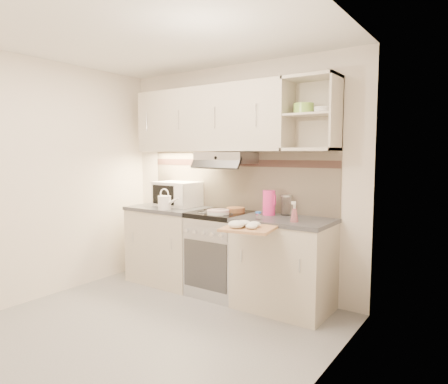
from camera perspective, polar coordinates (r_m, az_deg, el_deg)
The scene contains 17 objects.
ground at distance 3.73m, azimuth -10.72°, elevation -18.73°, with size 3.00×3.00×0.00m, color gray.
room_shell at distance 3.67m, azimuth -7.04°, elevation 7.06°, with size 3.04×2.84×2.52m.
base_cabinet_left at distance 4.84m, azimuth -7.76°, elevation -7.61°, with size 0.90×0.60×0.86m, color beige.
worktop_left at distance 4.76m, azimuth -7.83°, elevation -2.32°, with size 0.92×0.62×0.04m, color #47474C.
base_cabinet_right at distance 4.01m, azimuth 8.54°, elevation -10.38°, with size 0.90×0.60×0.86m, color beige.
worktop_right at distance 3.91m, azimuth 8.64°, elevation -4.03°, with size 0.92×0.62×0.04m, color #47474C.
electric_range at distance 4.38m, azimuth -0.41°, elevation -8.69°, with size 0.60×0.60×0.90m.
microwave at distance 4.80m, azimuth -6.64°, elevation -0.26°, with size 0.52×0.40×0.29m.
watering_can at distance 4.49m, azimuth -8.41°, elevation -1.44°, with size 0.28×0.14×0.24m.
plate_stack at distance 4.14m, azimuth -0.84°, elevation -2.86°, with size 0.23×0.23×0.05m.
bread_loaf at distance 4.28m, azimuth 1.68°, elevation -2.56°, with size 0.19×0.19×0.05m, color olive.
pink_pitcher at distance 4.08m, azimuth 6.46°, elevation -1.51°, with size 0.14×0.13×0.25m.
glass_jar at distance 4.11m, azimuth 8.85°, elevation -1.83°, with size 0.11×0.11×0.21m.
spice_jar at distance 3.79m, azimuth 4.92°, elevation -3.38°, with size 0.05×0.05×0.08m.
spray_bottle at distance 3.71m, azimuth 10.02°, elevation -3.03°, with size 0.08×0.08×0.20m.
cutting_board at distance 3.51m, azimuth 3.55°, elevation -5.23°, with size 0.43×0.39×0.02m, color #A58056.
dish_towel at distance 3.47m, azimuth 3.20°, elevation -4.52°, with size 0.27×0.23×0.07m, color white, non-canonical shape.
Camera 1 is at (2.44, -2.37, 1.53)m, focal length 32.00 mm.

